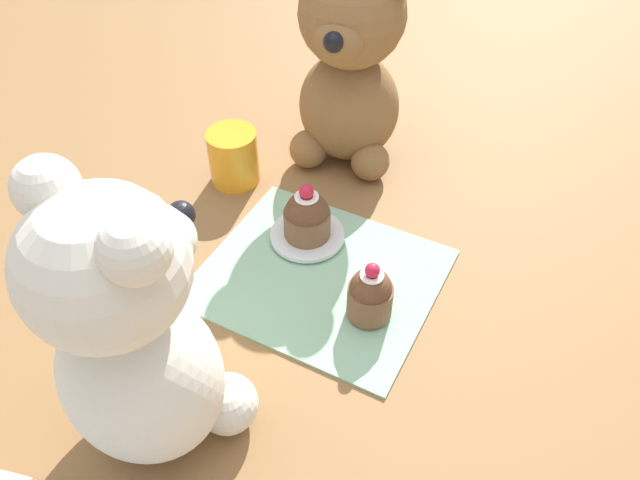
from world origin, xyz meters
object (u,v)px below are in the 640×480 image
teddy_bear_cream (134,336)px  juice_glass (233,157)px  teddy_bear_tan (350,65)px  cupcake_near_tan_bear (307,216)px  saucer_plate (307,235)px  cupcake_near_cream_bear (370,294)px

teddy_bear_cream → juice_glass: teddy_bear_cream is taller
teddy_bear_tan → cupcake_near_tan_bear: bearing=-88.6°
saucer_plate → juice_glass: size_ratio=1.22×
teddy_bear_tan → juice_glass: size_ratio=3.80×
cupcake_near_cream_bear → juice_glass: size_ratio=1.00×
teddy_bear_tan → cupcake_near_tan_bear: (-0.03, 0.16, -0.09)m
teddy_bear_cream → cupcake_near_cream_bear: (-0.11, -0.19, -0.09)m
teddy_bear_tan → cupcake_near_cream_bear: teddy_bear_tan is taller
cupcake_near_cream_bear → cupcake_near_tan_bear: size_ratio=0.99×
teddy_bear_tan → saucer_plate: 0.21m
teddy_bear_cream → cupcake_near_tan_bear: teddy_bear_cream is taller
teddy_bear_tan → cupcake_near_cream_bear: bearing=-68.6°
cupcake_near_cream_bear → teddy_bear_cream: bearing=59.7°
teddy_bear_cream → juice_glass: 0.35m
cupcake_near_cream_bear → juice_glass: bearing=-27.1°
cupcake_near_cream_bear → juice_glass: cupcake_near_cream_bear is taller
juice_glass → teddy_bear_tan: bearing=-132.5°
saucer_plate → cupcake_near_tan_bear: size_ratio=1.21×
teddy_bear_cream → cupcake_near_tan_bear: (-0.00, -0.26, -0.09)m
cupcake_near_cream_bear → saucer_plate: 0.13m
teddy_bear_cream → teddy_bear_tan: (0.03, -0.42, 0.01)m
teddy_bear_cream → cupcake_near_tan_bear: size_ratio=3.86×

